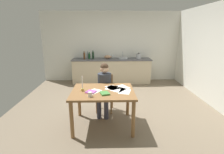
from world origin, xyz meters
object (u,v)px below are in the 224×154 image
(coffee_mug, at_px, (90,94))
(bottle_vinegar, at_px, (88,55))
(chair_at_table, at_px, (105,91))
(sink_unit, at_px, (123,58))
(bottle_sauce, at_px, (93,55))
(book_magazine, at_px, (91,92))
(candlestick, at_px, (82,87))
(book_cookery, at_px, (105,93))
(bottle_oil, at_px, (84,56))
(bottle_wine_red, at_px, (89,56))
(wine_glass_by_kettle, at_px, (110,55))
(wine_glass_near_sink, at_px, (113,55))
(person_seated, at_px, (104,85))
(stovetop_kettle, at_px, (139,56))
(mixing_bowl, at_px, (108,57))
(dining_table, at_px, (103,96))

(coffee_mug, xyz_separation_m, bottle_vinegar, (-0.42, 3.49, 0.21))
(chair_at_table, xyz_separation_m, sink_unit, (0.65, 2.37, 0.43))
(sink_unit, height_order, bottle_sauce, bottle_sauce)
(coffee_mug, bearing_deg, book_magazine, 92.21)
(candlestick, bearing_deg, coffee_mug, -60.16)
(candlestick, bearing_deg, book_cookery, -22.28)
(book_magazine, bearing_deg, sink_unit, 96.75)
(bottle_oil, bearing_deg, bottle_vinegar, 44.50)
(coffee_mug, xyz_separation_m, candlestick, (-0.18, 0.31, 0.04))
(bottle_vinegar, bearing_deg, chair_at_table, -74.74)
(bottle_wine_red, xyz_separation_m, wine_glass_by_kettle, (0.76, 0.15, 0.00))
(wine_glass_near_sink, xyz_separation_m, wine_glass_by_kettle, (-0.11, 0.00, 0.00))
(candlestick, bearing_deg, bottle_oil, 96.43)
(chair_at_table, bearing_deg, bottle_wine_red, 104.16)
(book_magazine, height_order, book_cookery, book_cookery)
(bottle_vinegar, bearing_deg, person_seated, -75.86)
(book_cookery, relative_size, bottle_vinegar, 0.71)
(chair_at_table, height_order, person_seated, person_seated)
(bottle_sauce, bearing_deg, coffee_mug, -86.47)
(book_cookery, bearing_deg, candlestick, 140.98)
(bottle_wine_red, relative_size, bottle_sauce, 0.81)
(book_cookery, bearing_deg, wine_glass_by_kettle, 70.64)
(candlestick, bearing_deg, stovetop_kettle, 62.06)
(wine_glass_near_sink, bearing_deg, mixing_bowl, -159.43)
(mixing_bowl, distance_m, stovetop_kettle, 1.14)
(sink_unit, xyz_separation_m, bottle_wine_red, (-1.24, -0.01, 0.08))
(person_seated, distance_m, coffee_mug, 0.95)
(coffee_mug, relative_size, bottle_sauce, 0.36)
(bottle_vinegar, bearing_deg, sink_unit, -3.13)
(bottle_vinegar, relative_size, bottle_sauce, 0.91)
(dining_table, relative_size, chair_at_table, 1.40)
(coffee_mug, height_order, bottle_vinegar, bottle_vinegar)
(chair_at_table, distance_m, stovetop_kettle, 2.71)
(dining_table, height_order, book_magazine, book_magazine)
(bottle_wine_red, bearing_deg, bottle_oil, -170.85)
(dining_table, height_order, bottle_sauce, bottle_sauce)
(candlestick, height_order, wine_glass_near_sink, candlestick)
(chair_at_table, xyz_separation_m, candlestick, (-0.43, -0.74, 0.35))
(bottle_vinegar, bearing_deg, bottle_oil, -135.50)
(candlestick, relative_size, bottle_vinegar, 1.12)
(dining_table, xyz_separation_m, mixing_bowl, (0.11, 3.17, 0.31))
(bottle_sauce, height_order, wine_glass_near_sink, bottle_sauce)
(bottle_oil, relative_size, bottle_sauce, 0.95)
(bottle_oil, distance_m, wine_glass_near_sink, 1.07)
(book_magazine, bearing_deg, bottle_wine_red, 118.63)
(sink_unit, xyz_separation_m, bottle_vinegar, (-1.31, 0.07, 0.09))
(bottle_wine_red, bearing_deg, book_magazine, -83.97)
(wine_glass_by_kettle, bearing_deg, candlestick, -100.41)
(bottle_vinegar, bearing_deg, book_magazine, -82.90)
(sink_unit, relative_size, mixing_bowl, 1.35)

